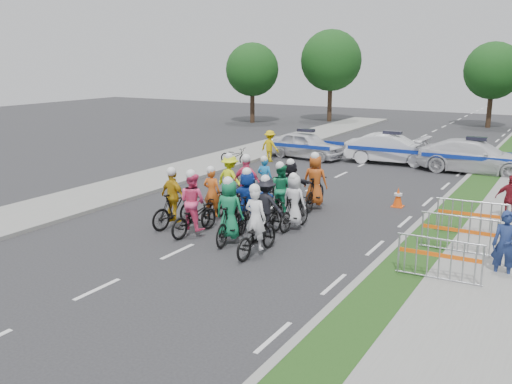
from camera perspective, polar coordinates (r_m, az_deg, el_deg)
The scene contains 34 objects.
ground at distance 15.85m, azimuth -7.84°, elevation -5.93°, with size 90.00×90.00×0.00m, color #28282B.
curb_right at distance 18.02m, azimuth 15.37°, elevation -3.71°, with size 0.20×60.00×0.12m, color gray.
grass_strip at distance 17.87m, azimuth 17.53°, elevation -4.02°, with size 1.20×60.00×0.11m, color #1E4516.
sidewalk_right at distance 17.61m, azimuth 23.26°, elevation -4.73°, with size 2.40×60.00×0.13m, color gray.
sidewalk_left at distance 23.57m, azimuth -12.96°, elevation 0.45°, with size 3.00×60.00×0.13m, color gray.
rider_0 at distance 15.28m, azimuth 0.03°, elevation -3.97°, with size 0.73×1.96×1.98m.
rider_1 at distance 16.22m, azimuth -2.63°, elevation -2.55°, with size 0.88×1.92×1.96m.
rider_2 at distance 17.08m, azimuth -6.28°, elevation -1.86°, with size 0.89×2.02×2.01m.
rider_3 at distance 17.86m, azimuth -8.20°, elevation -1.23°, with size 1.03×1.91×1.94m.
rider_4 at distance 16.77m, azimuth 1.06°, elevation -2.10°, with size 1.06×1.86×1.89m.
rider_5 at distance 17.43m, azimuth -0.79°, elevation -1.19°, with size 1.63×1.94×1.97m.
rider_6 at distance 18.42m, azimuth -4.35°, elevation -1.11°, with size 0.93×1.89×1.84m.
rider_7 at distance 17.55m, azimuth 3.84°, elevation -1.52°, with size 0.79×1.75×1.80m.
rider_8 at distance 18.74m, azimuth 2.49°, elevation -0.51°, with size 0.80×1.88×1.91m.
rider_9 at distance 19.32m, azimuth -0.87°, elevation 0.15°, with size 1.05×1.97×2.06m.
rider_10 at distance 20.22m, azimuth -2.58°, elevation 0.64°, with size 1.17×1.99×1.94m.
rider_11 at distance 19.52m, azimuth 3.53°, elevation 0.26°, with size 1.50×1.79×1.86m.
rider_12 at distance 20.63m, azimuth 0.92°, elevation 0.45°, with size 0.85×1.81×1.77m.
rider_13 at distance 19.95m, azimuth 5.94°, elevation 0.50°, with size 0.91×1.98×2.03m.
police_car_0 at distance 30.02m, azimuth 4.99°, elevation 4.70°, with size 1.64×4.08×1.39m, color silver.
police_car_1 at distance 29.19m, azimuth 13.40°, elevation 4.22°, with size 1.56×4.46×1.47m, color silver.
police_car_2 at distance 27.92m, azimuth 21.08°, elevation 3.31°, with size 2.11×5.18×1.50m, color silver.
spectator_0 at distance 14.84m, azimuth 23.66°, elevation -4.91°, with size 0.61×0.40×1.68m, color navy.
spectator_2 at distance 19.90m, azimuth 24.07°, elevation -0.65°, with size 0.92×0.38×1.57m, color maroon.
marshal_hiviz at distance 28.95m, azimuth 1.40°, elevation 4.62°, with size 1.02×0.59×1.59m, color gold.
barrier_0 at distance 14.04m, azimuth 17.84°, elevation -6.63°, with size 2.00×0.50×1.12m, color #A5A8AD, non-canonical shape.
barrier_1 at distance 16.14m, azimuth 19.57°, elevation -4.16°, with size 2.00×0.50×1.12m, color #A5A8AD, non-canonical shape.
barrier_2 at distance 17.88m, azimuth 20.68°, elevation -2.57°, with size 2.00×0.50×1.12m, color #A5A8AD, non-canonical shape.
cone_0 at distance 20.83m, azimuth 14.02°, elevation -0.53°, with size 0.40×0.40×0.70m.
cone_1 at distance 24.65m, azimuth 24.19°, elevation 0.81°, with size 0.40×0.40×0.70m.
parked_bike at distance 28.15m, azimuth -2.12°, elevation 3.61°, with size 0.57×1.64×0.86m, color black.
tree_0 at distance 46.07m, azimuth -0.37°, elevation 12.13°, with size 4.20×4.20×6.30m.
tree_3 at distance 47.41m, azimuth 7.51°, elevation 12.91°, with size 4.90×4.90×7.35m.
tree_4 at distance 46.19m, azimuth 22.62°, elevation 11.13°, with size 4.20×4.20×6.30m.
Camera 1 is at (9.26, -11.75, 5.22)m, focal length 40.00 mm.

